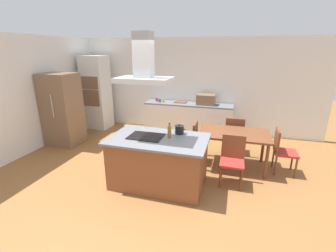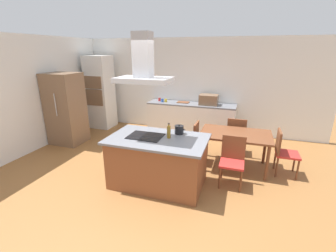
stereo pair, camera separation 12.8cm
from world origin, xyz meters
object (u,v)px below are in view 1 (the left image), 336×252
Objects in this scene: coffee_mug_yellow at (163,100)px; coffee_mug_red at (157,99)px; olive_oil_bottle at (169,132)px; chair_facing_back_wall at (234,133)px; cutting_board at (181,102)px; dining_table at (234,136)px; chair_facing_island at (233,157)px; chair_at_right_end at (282,148)px; cooktop at (146,136)px; coffee_mug_blue at (160,100)px; wall_oven_stack at (97,93)px; tea_kettle at (179,130)px; refrigerator at (62,110)px; range_hood at (144,67)px; chair_at_left_end at (190,139)px; countertop_microwave at (206,99)px.

coffee_mug_red is at bearing 158.89° from coffee_mug_yellow.
chair_facing_back_wall is (1.08, 1.72, -0.51)m from olive_oil_bottle.
dining_table is (1.58, -1.82, -0.24)m from cutting_board.
chair_facing_island is 1.00× the size of chair_at_right_end.
cooktop is at bearing -155.23° from chair_at_right_end.
chair_facing_island is (1.08, 0.39, -0.51)m from olive_oil_bottle.
cutting_board is 0.38× the size of chair_at_right_end.
coffee_mug_blue is 1.00× the size of coffee_mug_yellow.
chair_facing_back_wall reaches higher than dining_table.
dining_table is (4.17, -1.53, -0.43)m from wall_oven_stack.
olive_oil_bottle is 1.55m from dining_table.
coffee_mug_red is (-1.34, 2.60, -0.03)m from tea_kettle.
chair_facing_island is (1.58, -2.48, -0.40)m from cutting_board.
cutting_board is (-0.08, 2.93, 0.00)m from cooktop.
wall_oven_stack is 4.75m from chair_facing_island.
wall_oven_stack reaches higher than refrigerator.
range_hood is at bearing -148.34° from tea_kettle.
chair_at_left_end is at bearing 180.00° from dining_table.
range_hood is at bearing 0.00° from cooktop.
coffee_mug_yellow is (-0.59, 2.84, 0.04)m from cooktop.
refrigerator is (-1.93, -1.74, -0.03)m from coffee_mug_red.
chair_at_left_end is at bearing 143.99° from chair_facing_island.
cutting_board is (-0.61, 2.61, -0.07)m from tea_kettle.
wall_oven_stack is (-2.59, -0.28, 0.19)m from cutting_board.
coffee_mug_red is 0.10× the size of chair_facing_back_wall.
dining_table is at bearing 44.18° from olive_oil_bottle.
chair_at_right_end is (0.92, 0.67, 0.00)m from chair_facing_island.
chair_facing_back_wall is at bearing 7.94° from refrigerator.
chair_facing_island is (4.17, -2.20, -0.59)m from wall_oven_stack.
refrigerator is (-0.08, -1.46, -0.19)m from wall_oven_stack.
cutting_board is (-0.74, 0.05, -0.13)m from countertop_microwave.
refrigerator is at bearing 178.75° from chair_at_left_end.
wall_oven_stack reaches higher than cooktop.
countertop_microwave is at bearing 134.75° from chair_at_right_end.
chair_at_left_end is 2.03m from range_hood.
tea_kettle is 3.95m from wall_oven_stack.
countertop_microwave is at bearing 108.99° from chair_facing_island.
chair_at_left_end is at bearing -1.25° from refrigerator.
chair_facing_island and chair_at_left_end have the same top height.
cooktop is 0.67× the size of range_hood.
countertop_microwave reaches higher than dining_table.
dining_table is at bearing -38.05° from coffee_mug_blue.
tea_kettle is 2.68m from cutting_board.
refrigerator reaches higher than tea_kettle.
cooktop is 0.43× the size of dining_table.
coffee_mug_yellow reaches higher than cutting_board.
tea_kettle is 1.29m from dining_table.
coffee_mug_yellow is (-1.00, 2.78, -0.07)m from olive_oil_bottle.
tea_kettle reaches higher than coffee_mug_red.
countertop_microwave is at bearing 77.12° from range_hood.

